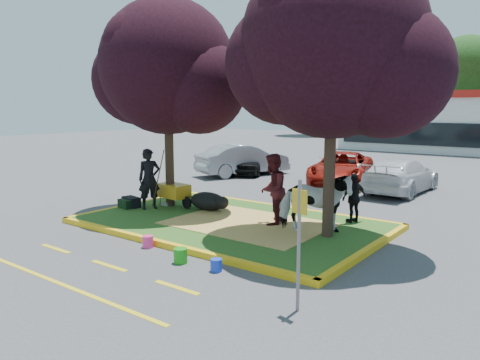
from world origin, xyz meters
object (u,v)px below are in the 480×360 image
Objects in this scene: cow at (315,203)px; bucket_pink at (148,242)px; bucket_blue at (216,265)px; car_silver at (243,160)px; calf at (208,201)px; bucket_green at (180,256)px; car_black at (250,161)px; sign_post at (299,233)px; wheelbarrow at (174,191)px; handler at (149,179)px.

bucket_pink is at bearing 113.73° from cow.
car_silver reaches higher than bucket_blue.
calf is at bearing 107.41° from bucket_pink.
car_black is (-6.69, 11.86, 0.46)m from bucket_green.
cow is at bearing -9.80° from calf.
bucket_green is at bearing -13.78° from bucket_pink.
sign_post is (1.82, -3.98, 0.40)m from cow.
bucket_blue is at bearing -51.56° from calf.
car_black is at bearing 20.08° from cow.
sign_post reaches higher than wheelbarrow.
car_black is at bearing 119.42° from bucket_green.
car_silver is (-2.90, 7.68, 0.11)m from wheelbarrow.
cow is at bearing 82.25° from bucket_blue.
calf is 1.96m from handler.
bucket_green is 0.07× the size of car_silver.
handler is 3.78m from bucket_pink.
sign_post is at bearing 152.92° from car_silver.
calf is (-3.90, 0.38, -0.50)m from cow.
cow is 11.70m from car_black.
bucket_green is 0.09× the size of car_black.
calf reaches higher than bucket_blue.
car_silver is (-4.15, 7.45, 0.33)m from calf.
wheelbarrow is at bearing 136.38° from bucket_green.
sign_post is at bearing -41.59° from calf.
handler is (-1.59, -0.95, 0.67)m from calf.
bucket_blue is 0.06× the size of car_silver.
cow reaches higher than wheelbarrow.
handler is at bearing 72.19° from cow.
bucket_pink is 0.08× the size of car_black.
wheelbarrow is (-5.15, 0.15, -0.28)m from cow.
bucket_pink is at bearing 173.20° from bucket_blue.
car_black is at bearing 46.65° from handler.
calf is 0.28× the size of car_silver.
wheelbarrow is at bearing 64.64° from cow.
handler is at bearing 151.04° from bucket_blue.
cow is 3.95m from calf.
wheelbarrow reaches higher than bucket_pink.
car_silver is (0.05, -0.62, 0.14)m from car_black.
cow is 7.08× the size of bucket_blue.
cow reaches higher than bucket_green.
car_black is (-9.91, 12.42, -0.71)m from sign_post.
cow is 0.84× the size of sign_post.
calf is 0.36× the size of car_black.
handler reaches higher than car_black.
car_black is (-2.95, 8.30, -0.03)m from wheelbarrow.
cow is 5.52m from handler.
sign_post is at bearing -9.88° from bucket_green.
sign_post reaches higher than calf.
sign_post is 15.39m from car_silver.
bucket_green is at bearing 133.93° from cow.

